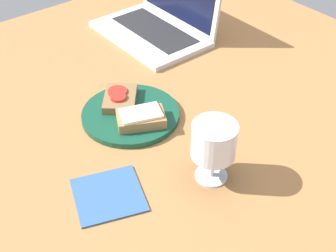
{
  "coord_description": "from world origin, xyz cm",
  "views": [
    {
      "loc": [
        62.85,
        -52.77,
        68.81
      ],
      "look_at": [
        5.28,
        -6.44,
        8.0
      ],
      "focal_mm": 50.0,
      "sensor_mm": 36.0,
      "label": 1
    }
  ],
  "objects": [
    {
      "name": "wine_glass",
      "position": [
        17.9,
        -5.74,
        11.6
      ],
      "size": [
        8.53,
        8.53,
        12.73
      ],
      "color": "white",
      "rests_on": "wooden_table"
    },
    {
      "name": "sandwich_with_tomato",
      "position": [
        -12.01,
        -6.76,
        5.44
      ],
      "size": [
        12.33,
        11.99,
        2.48
      ],
      "color": "brown",
      "rests_on": "plate"
    },
    {
      "name": "napkin",
      "position": [
        9.58,
        -24.24,
        3.2
      ],
      "size": [
        15.85,
        15.97,
        0.4
      ],
      "primitive_type": "cube",
      "rotation": [
        0.0,
        0.0,
        -0.35
      ],
      "color": "#33598C",
      "rests_on": "wooden_table"
    },
    {
      "name": "wooden_table",
      "position": [
        0.0,
        0.0,
        1.5
      ],
      "size": [
        140.0,
        140.0,
        3.0
      ],
      "primitive_type": "cube",
      "color": "#9E6B3D",
      "rests_on": "ground"
    },
    {
      "name": "laptop",
      "position": [
        -34.63,
        22.63,
        7.06
      ],
      "size": [
        32.95,
        23.28,
        19.65
      ],
      "color": "silver",
      "rests_on": "wooden_table"
    },
    {
      "name": "plate",
      "position": [
        -7.35,
        -7.14,
        3.68
      ],
      "size": [
        22.11,
        22.11,
        1.37
      ],
      "primitive_type": "cylinder",
      "color": "#144733",
      "rests_on": "wooden_table"
    },
    {
      "name": "sandwich_with_cheese",
      "position": [
        -2.72,
        -7.55,
        5.77
      ],
      "size": [
        10.48,
        12.15,
        2.95
      ],
      "color": "#937047",
      "rests_on": "plate"
    }
  ]
}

